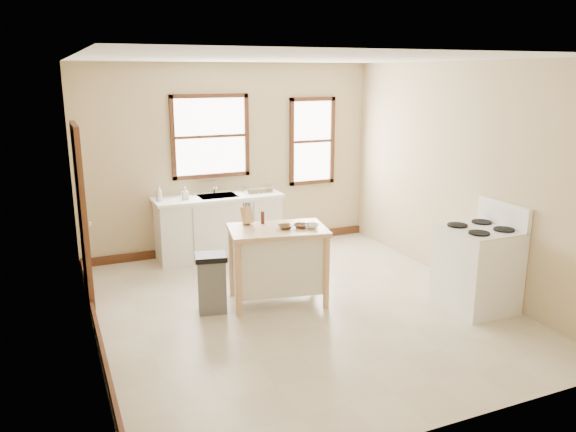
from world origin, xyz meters
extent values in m
plane|color=beige|center=(0.00, 0.00, 0.00)|extent=(5.00, 5.00, 0.00)
plane|color=white|center=(0.00, 0.00, 2.80)|extent=(5.00, 5.00, 0.00)
cube|color=tan|center=(0.00, 2.50, 1.40)|extent=(4.50, 0.04, 2.80)
cube|color=tan|center=(-2.25, 0.00, 1.40)|extent=(0.04, 5.00, 2.80)
cube|color=tan|center=(2.25, 0.00, 1.40)|extent=(0.04, 5.00, 2.80)
cube|color=#3F2311|center=(-2.21, 1.30, 1.05)|extent=(0.06, 0.90, 2.10)
cube|color=#3F2311|center=(0.00, 2.47, 0.06)|extent=(4.50, 0.04, 0.12)
cube|color=#3F2311|center=(-2.22, 0.00, 0.06)|extent=(0.04, 5.00, 0.12)
cylinder|color=silver|center=(-0.30, 2.38, 1.03)|extent=(0.03, 0.03, 0.22)
imported|color=#B2B2B2|center=(-1.15, 2.18, 1.03)|extent=(0.12, 0.12, 0.23)
imported|color=#B2B2B2|center=(-0.79, 2.14, 1.01)|extent=(0.09, 0.09, 0.18)
cylinder|color=#411B11|center=(-0.24, 0.52, 0.99)|extent=(0.06, 0.06, 0.15)
imported|color=brown|center=(-0.08, 0.21, 0.93)|extent=(0.18, 0.18, 0.04)
imported|color=brown|center=(0.10, 0.18, 0.93)|extent=(0.24, 0.24, 0.04)
imported|color=silver|center=(0.21, 0.11, 0.94)|extent=(0.16, 0.16, 0.05)
camera|label=1|loc=(-2.53, -5.51, 2.66)|focal=35.00mm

